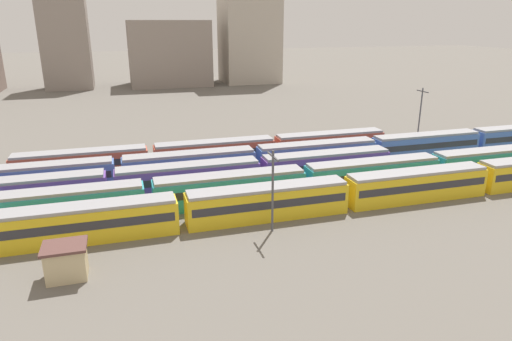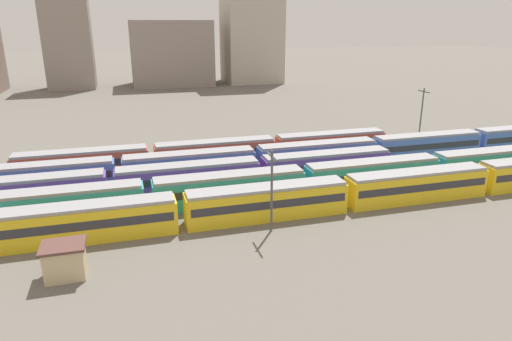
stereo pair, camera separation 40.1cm
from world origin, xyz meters
name	(u,v)px [view 1 (the left image)]	position (x,y,z in m)	size (l,w,h in m)	color
ground_plane	(105,201)	(0.00, 10.40, 0.00)	(600.00, 600.00, 0.00)	#666059
train_track_0	(481,177)	(45.81, 0.00, 1.90)	(112.50, 3.06, 3.75)	yellow
train_track_1	(434,167)	(42.81, 5.20, 1.90)	(112.50, 3.06, 3.75)	teal
train_track_2	(189,178)	(10.33, 10.40, 1.90)	(55.80, 3.06, 3.75)	#6B429E
train_track_3	(373,149)	(39.60, 15.60, 1.90)	(112.50, 3.06, 3.75)	#4C70BC
train_track_4	(215,153)	(15.83, 20.80, 1.90)	(55.80, 3.06, 3.75)	#BC4C38
catenary_pole_0	(273,187)	(16.88, -3.28, 4.85)	(0.24, 3.20, 8.65)	#4C4C51
catenary_pole_1	(420,112)	(53.36, 23.71, 5.40)	(0.24, 3.20, 9.70)	#4C4C51
signal_hut	(66,261)	(-2.61, -6.86, 1.55)	(3.60, 3.00, 3.04)	#C6B284
distant_building_1	(66,41)	(-12.20, 114.18, 14.86)	(14.11, 12.16, 29.72)	gray
distant_building_2	(169,53)	(19.56, 114.18, 10.50)	(26.05, 19.45, 20.99)	gray
distant_building_3	(249,18)	(47.51, 114.18, 21.57)	(18.87, 17.74, 43.15)	#B2A899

